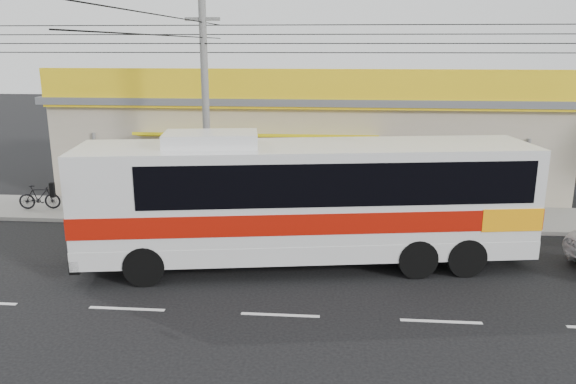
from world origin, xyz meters
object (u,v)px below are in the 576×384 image
at_px(coach_bus, 313,195).
at_px(motorbike_dark, 39,197).
at_px(motorbike_red, 133,202).
at_px(utility_pole, 203,38).

bearing_deg(coach_bus, motorbike_dark, 148.90).
relative_size(coach_bus, motorbike_red, 6.43).
xyz_separation_m(motorbike_red, motorbike_dark, (-4.14, 0.65, -0.07)).
relative_size(motorbike_dark, utility_pole, 0.05).
relative_size(coach_bus, utility_pole, 0.41).
height_order(motorbike_red, motorbike_dark, motorbike_red).
bearing_deg(motorbike_red, coach_bus, -138.45).
relative_size(coach_bus, motorbike_dark, 8.33).
height_order(motorbike_red, utility_pole, utility_pole).
bearing_deg(motorbike_red, motorbike_dark, 61.32).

